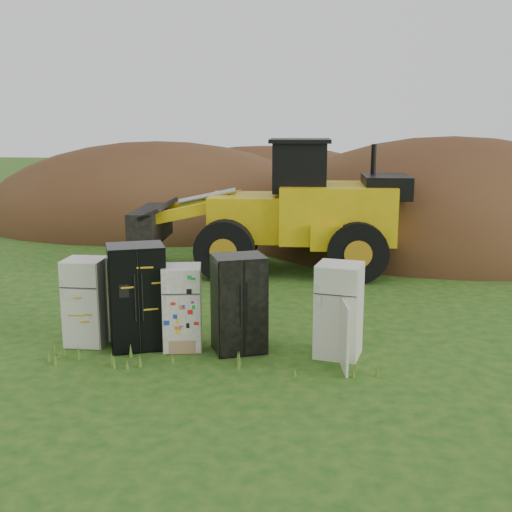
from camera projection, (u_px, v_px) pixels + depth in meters
The scene contains 10 objects.
ground at pixel (216, 349), 12.10m from camera, with size 120.00×120.00×0.00m, color #1A4C14.
fridge_leftmost at pixel (87, 302), 12.27m from camera, with size 0.74×0.71×1.68m, color silver, non-canonical shape.
fridge_black_side at pixel (137, 296), 12.07m from camera, with size 1.03×0.82×1.98m, color black, non-canonical shape.
fridge_sticker at pixel (182, 307), 12.03m from camera, with size 0.71×0.66×1.60m, color silver, non-canonical shape.
fridge_dark_mid at pixel (239, 303), 11.89m from camera, with size 0.93×0.76×1.82m, color black, non-canonical shape.
fridge_open_door at pixel (339, 310), 11.63m from camera, with size 0.78×0.72×1.73m, color silver, non-canonical shape.
wheel_loader at pixel (266, 206), 18.16m from camera, with size 7.73×3.13×3.74m, color yellow, non-canonical shape.
dirt_mound_right at pixel (447, 245), 22.17m from camera, with size 13.91×10.20×7.44m, color #492917.
dirt_mound_left at pixel (159, 221), 27.43m from camera, with size 15.25×11.44×6.77m, color #492917.
dirt_mound_back at pixel (267, 212), 30.07m from camera, with size 15.47×10.31×6.19m, color #492917.
Camera 1 is at (2.16, -11.29, 4.24)m, focal length 45.00 mm.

